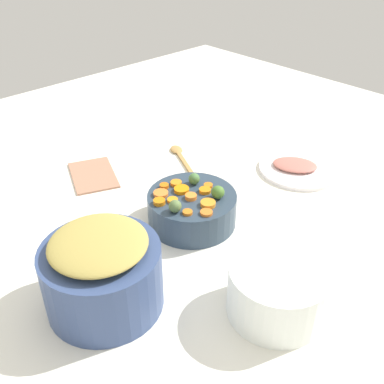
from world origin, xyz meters
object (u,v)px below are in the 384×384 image
(ham_plate, at_px, (299,169))
(serving_bowl_carrots, at_px, (192,209))
(wooden_spoon, at_px, (183,159))
(casserole_dish, at_px, (277,291))
(metal_pot, at_px, (103,277))

(ham_plate, bearing_deg, serving_bowl_carrots, -94.89)
(serving_bowl_carrots, height_order, wooden_spoon, serving_bowl_carrots)
(wooden_spoon, bearing_deg, serving_bowl_carrots, -38.21)
(serving_bowl_carrots, distance_m, ham_plate, 0.44)
(wooden_spoon, bearing_deg, ham_plate, 36.89)
(wooden_spoon, distance_m, ham_plate, 0.38)
(wooden_spoon, distance_m, casserole_dish, 0.68)
(metal_pot, bearing_deg, ham_plate, 93.37)
(serving_bowl_carrots, height_order, ham_plate, serving_bowl_carrots)
(casserole_dish, bearing_deg, ham_plate, 120.56)
(serving_bowl_carrots, bearing_deg, ham_plate, 85.11)
(serving_bowl_carrots, distance_m, wooden_spoon, 0.34)
(serving_bowl_carrots, xyz_separation_m, ham_plate, (0.04, 0.44, -0.04))
(serving_bowl_carrots, distance_m, metal_pot, 0.34)
(metal_pot, distance_m, wooden_spoon, 0.65)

